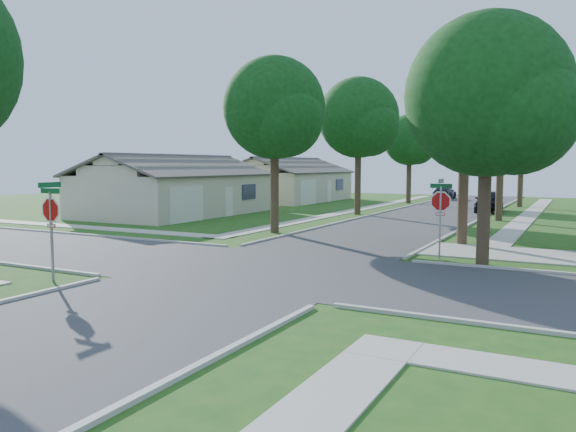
{
  "coord_description": "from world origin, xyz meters",
  "views": [
    {
      "loc": [
        9.31,
        -16.13,
        3.49
      ],
      "look_at": [
        -0.32,
        2.17,
        1.6
      ],
      "focal_mm": 35.0,
      "sensor_mm": 36.0,
      "label": 1
    }
  ],
  "objects_px": {
    "stop_sign_ne": "(441,205)",
    "tree_e_mid": "(503,120)",
    "house_nw_near": "(176,193)",
    "car_curb_east": "(489,201)",
    "car_curb_west": "(444,193)",
    "stop_sign_sw": "(51,214)",
    "house_nw_far": "(288,185)",
    "tree_e_far": "(523,134)",
    "tree_w_near": "(275,113)",
    "tree_e_near": "(467,115)",
    "tree_w_far": "(410,142)",
    "tree_w_mid": "(359,121)",
    "tree_ne_corner": "(489,103)"
  },
  "relations": [
    {
      "from": "tree_e_mid",
      "to": "tree_w_mid",
      "type": "height_order",
      "value": "tree_w_mid"
    },
    {
      "from": "tree_w_near",
      "to": "tree_w_far",
      "type": "distance_m",
      "value": 25.01
    },
    {
      "from": "stop_sign_sw",
      "to": "tree_w_mid",
      "type": "distance_m",
      "value": 26.09
    },
    {
      "from": "house_nw_near",
      "to": "car_curb_west",
      "type": "distance_m",
      "value": 29.86
    },
    {
      "from": "tree_w_mid",
      "to": "tree_w_far",
      "type": "bearing_deg",
      "value": 90.05
    },
    {
      "from": "tree_e_far",
      "to": "house_nw_near",
      "type": "relative_size",
      "value": 0.64
    },
    {
      "from": "tree_w_near",
      "to": "tree_e_far",
      "type": "bearing_deg",
      "value": 69.4
    },
    {
      "from": "tree_e_mid",
      "to": "tree_w_mid",
      "type": "bearing_deg",
      "value": 180.0
    },
    {
      "from": "tree_w_mid",
      "to": "stop_sign_ne",
      "type": "bearing_deg",
      "value": -60.2
    },
    {
      "from": "house_nw_far",
      "to": "tree_w_mid",
      "type": "bearing_deg",
      "value": -44.07
    },
    {
      "from": "house_nw_far",
      "to": "car_curb_east",
      "type": "height_order",
      "value": "house_nw_far"
    },
    {
      "from": "tree_w_mid",
      "to": "tree_e_mid",
      "type": "bearing_deg",
      "value": -0.0
    },
    {
      "from": "tree_e_near",
      "to": "car_curb_east",
      "type": "bearing_deg",
      "value": 94.79
    },
    {
      "from": "stop_sign_ne",
      "to": "tree_e_mid",
      "type": "height_order",
      "value": "tree_e_mid"
    },
    {
      "from": "tree_w_near",
      "to": "car_curb_east",
      "type": "distance_m",
      "value": 20.79
    },
    {
      "from": "stop_sign_ne",
      "to": "tree_w_mid",
      "type": "relative_size",
      "value": 0.31
    },
    {
      "from": "car_curb_east",
      "to": "tree_w_mid",
      "type": "bearing_deg",
      "value": -145.71
    },
    {
      "from": "car_curb_west",
      "to": "house_nw_far",
      "type": "bearing_deg",
      "value": 35.55
    },
    {
      "from": "stop_sign_ne",
      "to": "tree_e_mid",
      "type": "bearing_deg",
      "value": 89.8
    },
    {
      "from": "tree_e_far",
      "to": "tree_e_near",
      "type": "bearing_deg",
      "value": -90.0
    },
    {
      "from": "stop_sign_sw",
      "to": "tree_e_near",
      "type": "height_order",
      "value": "tree_e_near"
    },
    {
      "from": "stop_sign_ne",
      "to": "tree_w_far",
      "type": "relative_size",
      "value": 0.37
    },
    {
      "from": "car_curb_east",
      "to": "tree_w_near",
      "type": "bearing_deg",
      "value": -118.39
    },
    {
      "from": "tree_w_near",
      "to": "tree_e_mid",
      "type": "bearing_deg",
      "value": 51.92
    },
    {
      "from": "stop_sign_ne",
      "to": "tree_w_near",
      "type": "relative_size",
      "value": 0.33
    },
    {
      "from": "car_curb_west",
      "to": "stop_sign_sw",
      "type": "bearing_deg",
      "value": 85.79
    },
    {
      "from": "tree_ne_corner",
      "to": "tree_w_far",
      "type": "bearing_deg",
      "value": 110.28
    },
    {
      "from": "tree_w_near",
      "to": "house_nw_near",
      "type": "height_order",
      "value": "tree_w_near"
    },
    {
      "from": "tree_e_mid",
      "to": "stop_sign_ne",
      "type": "bearing_deg",
      "value": -90.2
    },
    {
      "from": "tree_w_near",
      "to": "stop_sign_sw",
      "type": "bearing_deg",
      "value": -90.23
    },
    {
      "from": "tree_ne_corner",
      "to": "house_nw_far",
      "type": "xyz_separation_m",
      "value": [
        -22.35,
        27.79,
        -4.08
      ]
    },
    {
      "from": "tree_e_mid",
      "to": "house_nw_far",
      "type": "distance_m",
      "value": 23.95
    },
    {
      "from": "tree_e_near",
      "to": "car_curb_west",
      "type": "xyz_separation_m",
      "value": [
        -7.95,
        32.96,
        -4.98
      ]
    },
    {
      "from": "house_nw_near",
      "to": "car_curb_west",
      "type": "bearing_deg",
      "value": 64.62
    },
    {
      "from": "stop_sign_sw",
      "to": "house_nw_far",
      "type": "bearing_deg",
      "value": 107.1
    },
    {
      "from": "tree_e_mid",
      "to": "tree_w_near",
      "type": "relative_size",
      "value": 1.03
    },
    {
      "from": "tree_w_mid",
      "to": "car_curb_east",
      "type": "xyz_separation_m",
      "value": [
        7.84,
        6.51,
        -5.67
      ]
    },
    {
      "from": "tree_e_far",
      "to": "tree_ne_corner",
      "type": "relative_size",
      "value": 1.01
    },
    {
      "from": "car_curb_east",
      "to": "car_curb_west",
      "type": "height_order",
      "value": "car_curb_east"
    },
    {
      "from": "stop_sign_ne",
      "to": "car_curb_east",
      "type": "xyz_separation_m",
      "value": [
        -1.5,
        22.82,
        -1.21
      ]
    },
    {
      "from": "stop_sign_sw",
      "to": "house_nw_far",
      "type": "distance_m",
      "value": 38.4
    },
    {
      "from": "house_nw_near",
      "to": "car_curb_east",
      "type": "distance_m",
      "value": 22.93
    },
    {
      "from": "stop_sign_sw",
      "to": "tree_ne_corner",
      "type": "relative_size",
      "value": 0.34
    },
    {
      "from": "tree_w_near",
      "to": "car_curb_east",
      "type": "xyz_separation_m",
      "value": [
        7.84,
        18.51,
        -5.3
      ]
    },
    {
      "from": "tree_e_near",
      "to": "tree_e_mid",
      "type": "bearing_deg",
      "value": 89.97
    },
    {
      "from": "house_nw_near",
      "to": "house_nw_far",
      "type": "xyz_separation_m",
      "value": [
        0.0,
        17.0,
        0.0
      ]
    },
    {
      "from": "tree_e_near",
      "to": "car_curb_west",
      "type": "distance_m",
      "value": 34.27
    },
    {
      "from": "tree_w_far",
      "to": "house_nw_far",
      "type": "xyz_separation_m",
      "value": [
        -11.34,
        -2.01,
        -3.99
      ]
    },
    {
      "from": "tree_e_near",
      "to": "tree_w_mid",
      "type": "xyz_separation_m",
      "value": [
        -9.39,
        12.0,
        0.85
      ]
    },
    {
      "from": "tree_e_mid",
      "to": "tree_ne_corner",
      "type": "xyz_separation_m",
      "value": [
        1.6,
        -16.8,
        -0.66
      ]
    }
  ]
}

